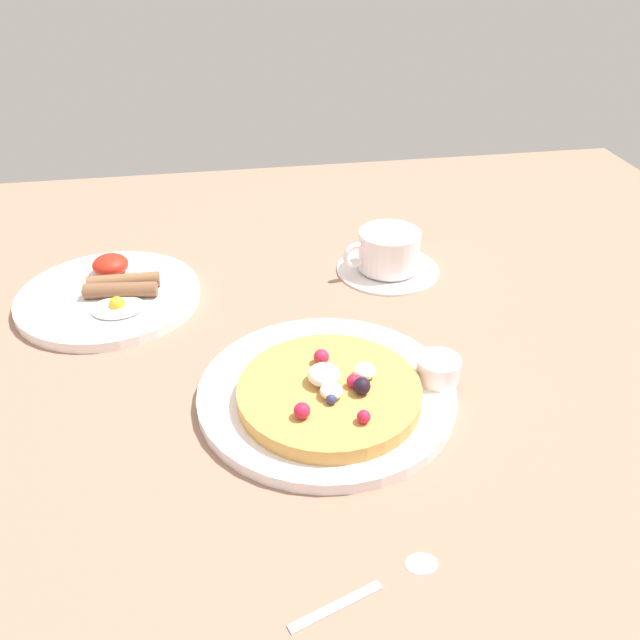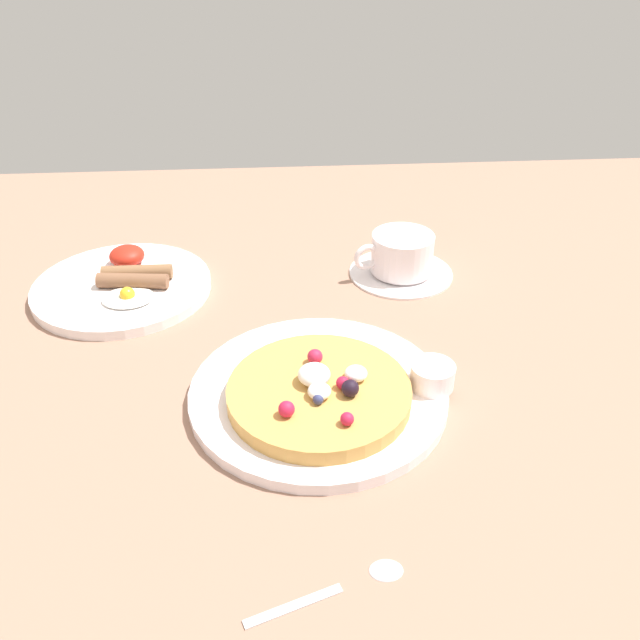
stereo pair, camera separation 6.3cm
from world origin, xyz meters
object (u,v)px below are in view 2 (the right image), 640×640
object	(u,v)px
pancake_plate	(318,393)
breakfast_plate	(122,287)
teaspoon	(356,581)
syrup_ramekin	(432,375)
coffee_cup	(401,252)
coffee_saucer	(401,272)

from	to	relation	value
pancake_plate	breakfast_plate	xyz separation A→B (cm)	(-25.37, 24.79, 0.01)
teaspoon	breakfast_plate	bearing A→B (deg)	119.12
syrup_ramekin	breakfast_plate	xyz separation A→B (cm)	(-37.71, 25.18, -2.06)
pancake_plate	coffee_cup	xyz separation A→B (cm)	(13.71, 26.99, 2.83)
pancake_plate	coffee_saucer	size ratio (longest dim) A/B	1.89
syrup_ramekin	breakfast_plate	world-z (taller)	syrup_ramekin
syrup_ramekin	coffee_cup	xyz separation A→B (cm)	(1.37, 27.37, 0.76)
pancake_plate	teaspoon	world-z (taller)	pancake_plate
pancake_plate	syrup_ramekin	size ratio (longest dim) A/B	5.81
syrup_ramekin	coffee_cup	distance (cm)	27.41
coffee_cup	teaspoon	bearing A→B (deg)	-103.77
syrup_ramekin	coffee_saucer	distance (cm)	27.56
coffee_cup	teaspoon	size ratio (longest dim) A/B	0.89
pancake_plate	coffee_saucer	world-z (taller)	pancake_plate
syrup_ramekin	breakfast_plate	distance (cm)	45.39
syrup_ramekin	coffee_saucer	xyz separation A→B (cm)	(1.50, 27.41, -2.44)
coffee_saucer	teaspoon	distance (cm)	51.79
coffee_saucer	teaspoon	world-z (taller)	same
syrup_ramekin	coffee_cup	world-z (taller)	coffee_cup
breakfast_plate	coffee_cup	distance (cm)	39.25
breakfast_plate	teaspoon	distance (cm)	55.00
breakfast_plate	coffee_cup	xyz separation A→B (cm)	(39.08, 2.19, 2.82)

